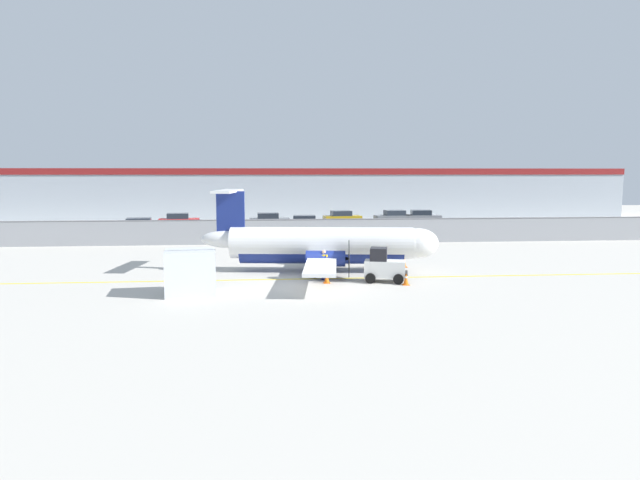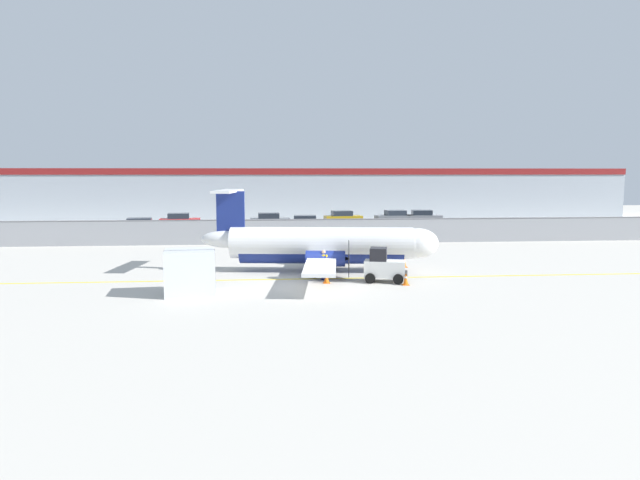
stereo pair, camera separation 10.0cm
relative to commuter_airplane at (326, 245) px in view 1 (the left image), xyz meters
The scene contains 20 objects.
ground_plane 3.05m from the commuter_airplane, 114.97° to the right, with size 140.00×140.00×0.01m.
perimeter_fence 13.70m from the commuter_airplane, 94.60° to the left, with size 98.00×0.10×2.10m.
parking_lot_strip 25.22m from the commuter_airplane, 92.50° to the left, with size 98.00×17.00×0.12m.
background_building 43.68m from the commuter_airplane, 91.44° to the left, with size 91.00×8.10×6.50m.
commuter_airplane is the anchor object (origin of this frame).
baggage_tug 4.64m from the commuter_airplane, 51.38° to the right, with size 2.52×1.83×1.88m.
ground_crew_worker 2.91m from the commuter_airplane, 97.65° to the right, with size 0.48×0.48×1.70m.
cargo_container 9.39m from the commuter_airplane, 140.60° to the right, with size 2.61×2.26×2.20m.
traffic_cone_near_left 3.92m from the commuter_airplane, 94.68° to the right, with size 0.36×0.36×0.64m.
traffic_cone_near_right 6.11m from the commuter_airplane, 49.84° to the right, with size 0.36×0.36×0.64m.
traffic_cone_far_left 3.39m from the commuter_airplane, 24.04° to the left, with size 0.36×0.36×0.64m.
traffic_cone_far_right 5.37m from the commuter_airplane, 11.83° to the left, with size 0.36×0.36×0.64m.
parked_car_0 26.38m from the commuter_airplane, 126.87° to the left, with size 4.38×2.40×1.58m.
parked_car_1 30.07m from the commuter_airplane, 115.45° to the left, with size 4.37×2.39×1.58m.
parked_car_2 21.99m from the commuter_airplane, 108.99° to the left, with size 4.24×2.08×1.58m.
parked_car_3 26.91m from the commuter_airplane, 97.34° to the left, with size 4.28×2.17×1.58m.
parked_car_4 22.86m from the commuter_airplane, 90.05° to the left, with size 4.29×2.18×1.58m.
parked_car_5 29.98m from the commuter_airplane, 80.85° to the left, with size 4.37×2.39×1.58m.
parked_car_6 31.67m from the commuter_airplane, 70.26° to the left, with size 4.38×2.41×1.58m.
parked_car_7 33.01m from the commuter_airplane, 64.87° to the left, with size 4.33×2.28×1.58m.
Camera 1 is at (-2.23, -29.55, 5.95)m, focal length 32.00 mm.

